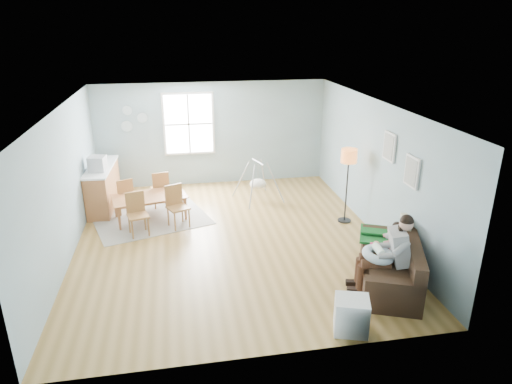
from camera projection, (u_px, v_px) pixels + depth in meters
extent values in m
cube|color=olive|center=(230.00, 241.00, 9.26)|extent=(8.40, 9.40, 0.08)
cube|color=white|center=(226.00, 89.00, 8.19)|extent=(8.40, 9.40, 0.60)
cube|color=#94B5C1|center=(209.00, 125.00, 13.06)|extent=(8.40, 0.08, 3.90)
cube|color=#94B5C1|center=(285.00, 326.00, 4.48)|extent=(8.40, 0.08, 3.90)
cube|color=#94B5C1|center=(427.00, 165.00, 9.46)|extent=(0.08, 9.40, 3.90)
cube|color=silver|center=(189.00, 124.00, 11.76)|extent=(1.32, 0.06, 1.62)
cube|color=white|center=(189.00, 124.00, 11.73)|extent=(1.20, 0.02, 1.50)
cube|color=silver|center=(189.00, 124.00, 11.72)|extent=(1.20, 0.03, 0.04)
cube|color=silver|center=(189.00, 124.00, 11.72)|extent=(0.04, 0.03, 1.50)
cube|color=silver|center=(412.00, 172.00, 7.74)|extent=(0.04, 0.44, 0.54)
cube|color=slate|center=(411.00, 172.00, 7.74)|extent=(0.01, 0.36, 0.46)
cube|color=silver|center=(390.00, 147.00, 8.50)|extent=(0.04, 0.44, 0.54)
cube|color=slate|center=(388.00, 147.00, 8.49)|extent=(0.01, 0.36, 0.46)
cylinder|color=#A8C1CA|center=(127.00, 110.00, 11.37)|extent=(0.24, 0.02, 0.24)
cylinder|color=#A8C1CA|center=(142.00, 118.00, 11.50)|extent=(0.26, 0.02, 0.26)
cylinder|color=#A8C1CA|center=(127.00, 126.00, 11.50)|extent=(0.28, 0.02, 0.28)
cube|color=black|center=(389.00, 270.00, 7.69)|extent=(1.55, 2.21, 0.41)
cube|color=black|center=(412.00, 251.00, 7.48)|extent=(0.92, 1.96, 0.42)
cube|color=black|center=(395.00, 285.00, 6.75)|extent=(0.88, 0.50, 0.15)
cube|color=black|center=(387.00, 232.00, 8.44)|extent=(0.88, 0.50, 0.15)
cube|color=#16622B|center=(387.00, 236.00, 8.20)|extent=(1.17, 1.10, 0.04)
cube|color=#C3B895|center=(405.00, 230.00, 7.94)|extent=(0.28, 0.48, 0.46)
cube|color=#98989A|center=(400.00, 247.00, 7.21)|extent=(0.45, 0.52, 0.60)
sphere|color=tan|center=(406.00, 224.00, 7.06)|extent=(0.22, 0.22, 0.22)
sphere|color=black|center=(407.00, 221.00, 7.05)|extent=(0.21, 0.21, 0.21)
cylinder|color=#392114|center=(376.00, 265.00, 7.24)|extent=(0.49, 0.27, 0.16)
cylinder|color=#392114|center=(374.00, 258.00, 7.44)|extent=(0.49, 0.27, 0.16)
cylinder|color=#392114|center=(360.00, 279.00, 7.35)|extent=(0.13, 0.13, 0.50)
cylinder|color=#392114|center=(359.00, 272.00, 7.55)|extent=(0.13, 0.13, 0.50)
cube|color=black|center=(354.00, 290.00, 7.43)|extent=(0.26, 0.16, 0.08)
cube|color=black|center=(353.00, 283.00, 7.64)|extent=(0.26, 0.16, 0.08)
torus|color=#C2E4F3|center=(378.00, 255.00, 7.31)|extent=(0.72, 0.72, 0.21)
cylinder|color=white|center=(379.00, 250.00, 7.28)|extent=(0.14, 0.30, 0.13)
sphere|color=tan|center=(376.00, 244.00, 7.43)|extent=(0.11, 0.11, 0.11)
cube|color=white|center=(394.00, 241.00, 7.69)|extent=(0.30, 0.32, 0.35)
sphere|color=tan|center=(397.00, 228.00, 7.60)|extent=(0.16, 0.16, 0.16)
sphere|color=black|center=(397.00, 226.00, 7.59)|extent=(0.16, 0.16, 0.16)
cylinder|color=#E3376F|center=(379.00, 249.00, 7.73)|extent=(0.30, 0.19, 0.09)
cylinder|color=#E3376F|center=(379.00, 245.00, 7.85)|extent=(0.30, 0.19, 0.09)
cylinder|color=#E3376F|center=(370.00, 257.00, 7.82)|extent=(0.07, 0.07, 0.29)
cylinder|color=#E3376F|center=(370.00, 253.00, 7.94)|extent=(0.07, 0.07, 0.29)
cylinder|color=black|center=(344.00, 220.00, 10.07)|extent=(0.29, 0.29, 0.03)
cylinder|color=black|center=(347.00, 190.00, 9.82)|extent=(0.03, 0.03, 1.45)
cylinder|color=orange|center=(349.00, 156.00, 9.54)|extent=(0.33, 0.33, 0.29)
cube|color=silver|center=(351.00, 315.00, 6.43)|extent=(0.57, 0.54, 0.52)
cube|color=black|center=(336.00, 314.00, 6.46)|extent=(0.14, 0.35, 0.42)
cube|color=gray|center=(151.00, 219.00, 10.16)|extent=(2.80, 2.43, 0.01)
imported|color=brown|center=(150.00, 208.00, 10.07)|extent=(1.72, 1.19, 0.55)
cube|color=brown|center=(138.00, 216.00, 9.28)|extent=(0.49, 0.49, 0.04)
cube|color=brown|center=(135.00, 202.00, 9.35)|extent=(0.38, 0.14, 0.44)
cylinder|color=brown|center=(132.00, 230.00, 9.15)|extent=(0.04, 0.04, 0.43)
cylinder|color=brown|center=(149.00, 227.00, 9.28)|extent=(0.04, 0.04, 0.43)
cylinder|color=brown|center=(129.00, 224.00, 9.43)|extent=(0.04, 0.04, 0.43)
cylinder|color=brown|center=(145.00, 221.00, 9.56)|extent=(0.04, 0.04, 0.43)
cube|color=brown|center=(178.00, 208.00, 9.64)|extent=(0.54, 0.54, 0.04)
cube|color=brown|center=(174.00, 194.00, 9.70)|extent=(0.37, 0.20, 0.45)
cylinder|color=brown|center=(175.00, 222.00, 9.51)|extent=(0.04, 0.04, 0.44)
cylinder|color=brown|center=(189.00, 218.00, 9.68)|extent=(0.04, 0.04, 0.44)
cylinder|color=brown|center=(168.00, 216.00, 9.76)|extent=(0.04, 0.04, 0.44)
cylinder|color=brown|center=(182.00, 213.00, 9.94)|extent=(0.04, 0.04, 0.44)
cube|color=brown|center=(124.00, 196.00, 10.38)|extent=(0.51, 0.51, 0.04)
cube|color=brown|center=(125.00, 189.00, 10.17)|extent=(0.34, 0.19, 0.42)
cylinder|color=brown|center=(129.00, 201.00, 10.66)|extent=(0.04, 0.04, 0.41)
cylinder|color=brown|center=(116.00, 203.00, 10.49)|extent=(0.04, 0.04, 0.41)
cylinder|color=brown|center=(133.00, 205.00, 10.42)|extent=(0.04, 0.04, 0.41)
cylinder|color=brown|center=(120.00, 208.00, 10.26)|extent=(0.04, 0.04, 0.41)
cube|color=brown|center=(160.00, 189.00, 10.75)|extent=(0.48, 0.48, 0.04)
cube|color=brown|center=(161.00, 182.00, 10.51)|extent=(0.38, 0.12, 0.44)
cylinder|color=brown|center=(166.00, 194.00, 11.02)|extent=(0.04, 0.04, 0.43)
cylinder|color=brown|center=(153.00, 196.00, 10.91)|extent=(0.04, 0.04, 0.43)
cylinder|color=brown|center=(169.00, 199.00, 10.74)|extent=(0.04, 0.04, 0.43)
cylinder|color=brown|center=(155.00, 201.00, 10.63)|extent=(0.04, 0.04, 0.43)
cube|color=brown|center=(103.00, 187.00, 10.66)|extent=(0.58, 1.79, 0.98)
cube|color=silver|center=(100.00, 167.00, 10.48)|extent=(0.62, 1.83, 0.04)
cube|color=#A3A2A7|center=(97.00, 164.00, 10.10)|extent=(0.40, 0.39, 0.33)
cube|color=black|center=(90.00, 164.00, 10.10)|extent=(0.07, 0.27, 0.24)
cylinder|color=#A3A2A7|center=(258.00, 162.00, 10.89)|extent=(0.19, 0.55, 0.04)
ellipsoid|color=white|center=(258.00, 184.00, 11.09)|extent=(0.40, 0.40, 0.25)
cylinder|color=#A3A2A7|center=(258.00, 173.00, 10.99)|extent=(0.01, 0.01, 0.45)
cylinder|color=#A3A2A7|center=(252.00, 187.00, 10.67)|extent=(0.24, 0.44, 0.98)
cylinder|color=#A3A2A7|center=(276.00, 183.00, 10.93)|extent=(0.43, 0.26, 0.98)
cylinder|color=#A3A2A7|center=(241.00, 179.00, 11.19)|extent=(0.43, 0.26, 0.98)
cylinder|color=#A3A2A7|center=(263.00, 175.00, 11.46)|extent=(0.24, 0.44, 0.98)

